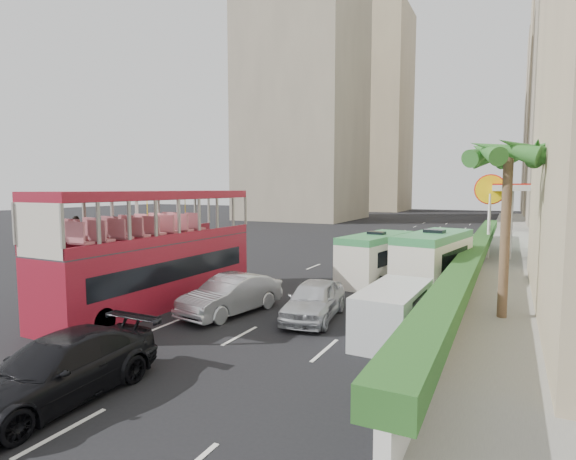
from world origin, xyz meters
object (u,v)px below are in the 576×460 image
Objects in this scene: car_silver_lane_a at (231,314)px; shell_station at (541,221)px; van_asset at (397,264)px; panel_van_near at (393,313)px; car_silver_lane_b at (314,319)px; minibus_near at (376,258)px; palm_tree at (505,235)px; car_black at (59,400)px; panel_van_far at (458,245)px; double_decker_bus at (157,248)px; minibus_far at (434,261)px.

car_silver_lane_a is 26.00m from shell_station.
van_asset is at bearing -139.63° from shell_station.
car_silver_lane_a is 6.77m from panel_van_near.
panel_van_near is at bearing -22.07° from car_silver_lane_b.
car_silver_lane_b is 8.14m from minibus_near.
palm_tree is at bearing -62.66° from van_asset.
minibus_near reaches higher than panel_van_near.
car_silver_lane_b is 9.58m from car_black.
car_silver_lane_a is 1.08× the size of panel_van_near.
shell_station is at bearing 60.48° from car_silver_lane_b.
shell_station is (11.77, 31.05, 2.75)m from car_black.
palm_tree reaches higher than car_silver_lane_b.
minibus_near is 11.82m from panel_van_far.
shell_station reaches higher than minibus_near.
double_decker_bus is at bearing -119.82° from minibus_near.
double_decker_bus is 1.72× the size of palm_tree.
van_asset is 1.00× the size of panel_van_far.
panel_van_near reaches higher than car_silver_lane_a.
shell_station reaches higher than van_asset.
panel_van_far is at bearing 99.46° from minibus_far.
van_asset is (0.02, 14.36, 0.00)m from car_silver_lane_b.
shell_station is (8.90, 21.91, 2.75)m from car_silver_lane_b.
car_silver_lane_b is 0.69× the size of minibus_far.
van_asset is 13.68m from palm_tree.
car_silver_lane_a is at bearing -103.12° from minibus_near.
double_decker_bus is 2.35× the size of van_asset.
panel_van_near is (-0.03, -8.62, -0.56)m from minibus_far.
van_asset is 15.63m from panel_van_near.
panel_van_far is 0.73× the size of palm_tree.
car_silver_lane_b is 0.56× the size of shell_station.
double_decker_bus is 9.44m from car_black.
van_asset is at bearing 87.89° from car_silver_lane_a.
car_silver_lane_a is 9.69m from minibus_near.
minibus_far is (3.39, 7.74, 1.45)m from car_silver_lane_b.
car_silver_lane_a is at bearing -118.38° from minibus_far.
minibus_far reaches higher than car_silver_lane_b.
double_decker_bus reaches higher than minibus_far.
van_asset is at bearing 82.07° from car_black.
panel_van_near is (6.23, 8.26, 0.89)m from car_black.
panel_van_far reaches higher than car_silver_lane_a.
minibus_near is 9.43m from panel_van_near.
van_asset is at bearing 104.49° from panel_van_near.
minibus_near is 1.35× the size of panel_van_near.
panel_van_near is 0.95× the size of panel_van_far.
shell_station is (16.00, 23.00, 0.22)m from double_decker_bus.
double_decker_bus reaches higher than car_silver_lane_a.
minibus_far is at bearing -111.23° from shell_station.
car_silver_lane_b is at bearing -156.52° from palm_tree.
palm_tree is 0.80× the size of shell_station.
minibus_far is 11.69m from panel_van_far.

